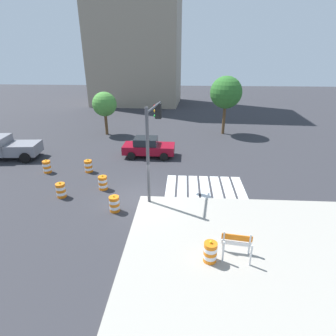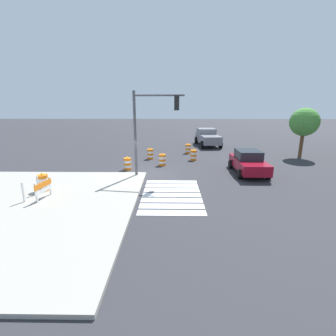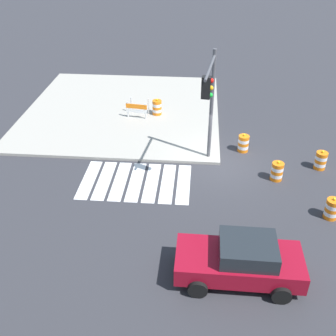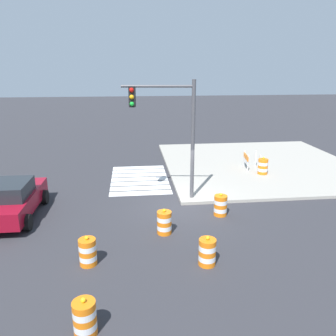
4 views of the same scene
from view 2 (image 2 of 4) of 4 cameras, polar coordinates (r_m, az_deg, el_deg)
ground_plane at (r=17.38m, az=-5.08°, el=-1.48°), size 120.00×120.00×0.00m
sidewalk_corner at (r=13.99m, az=-33.37°, el=-7.85°), size 12.00×12.00×0.15m
crosswalk_stripes at (r=13.50m, az=0.87°, el=-6.31°), size 5.10×3.20×0.02m
sports_car at (r=18.36m, az=18.24°, el=1.33°), size 4.32×2.17×1.63m
pickup_truck at (r=29.37m, az=9.14°, el=7.12°), size 5.32×2.74×1.92m
traffic_barrel_near_corner at (r=24.50m, az=4.69°, el=4.48°), size 0.56×0.56×1.02m
traffic_barrel_crosswalk_end at (r=21.57m, az=5.95°, el=3.00°), size 0.56×0.56×1.02m
traffic_barrel_median_near at (r=21.99m, az=-4.15°, el=3.28°), size 0.56×0.56×1.02m
traffic_barrel_median_far at (r=18.65m, az=-9.42°, el=0.96°), size 0.56×0.56×1.02m
traffic_barrel_far_curb at (r=19.70m, az=-1.34°, el=1.92°), size 0.56×0.56×1.02m
traffic_barrel_on_sidewalk at (r=15.31m, az=-27.09°, el=-3.07°), size 0.56×0.56×1.02m
construction_barricade at (r=14.09m, az=-27.58°, el=-4.10°), size 1.33×0.94×1.00m
traffic_light_pole at (r=15.92m, az=-3.75°, el=11.36°), size 0.63×3.27×5.50m
street_tree_streetside_mid at (r=25.36m, az=29.19°, el=9.28°), size 2.50×2.50×4.48m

